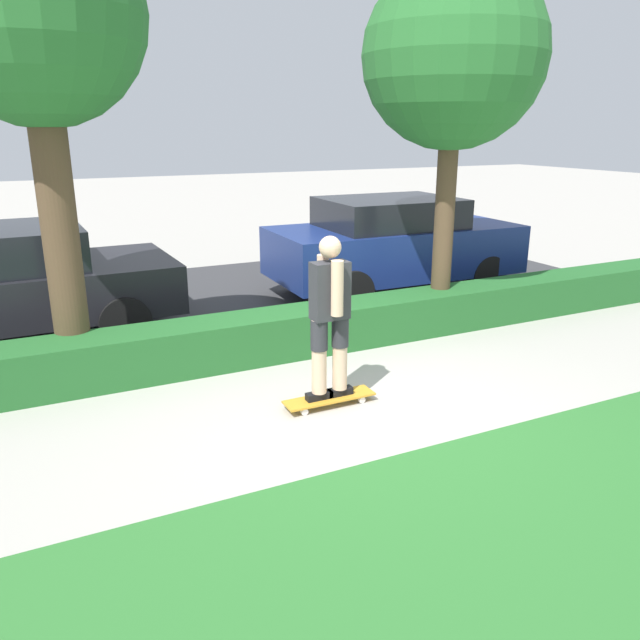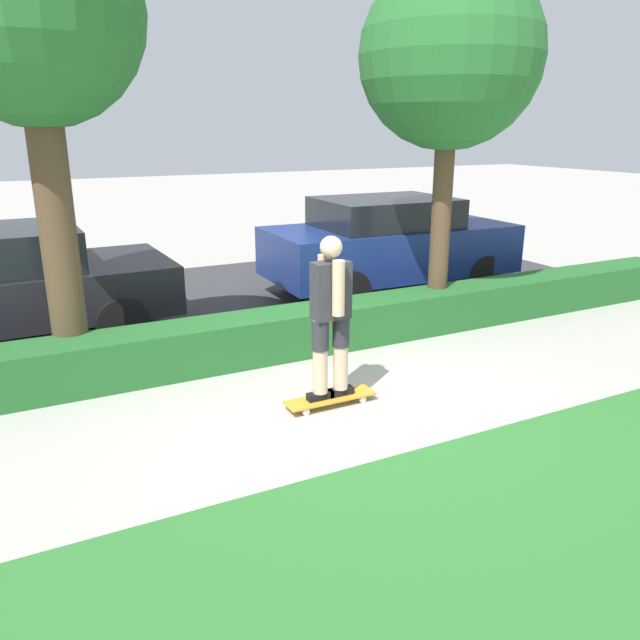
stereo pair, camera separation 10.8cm
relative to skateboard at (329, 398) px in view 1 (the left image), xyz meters
The scene contains 10 objects.
ground_plane 0.27m from the skateboard, 24.36° to the right, with size 60.00×60.00×0.00m, color #ADA89E.
grass_lawn_strip 3.12m from the skateboard, 85.69° to the right, with size 12.89×4.00×0.01m.
street_asphalt 4.10m from the skateboard, 86.73° to the left, with size 12.89×5.00×0.01m.
hedge_row 1.52m from the skateboard, 81.10° to the left, with size 12.89×0.60×0.52m.
skateboard is the anchor object (origin of this frame).
skater_person 0.84m from the skateboard, 39.81° to the right, with size 0.48×0.40×1.56m.
tree_near 4.40m from the skateboard, 139.14° to the left, with size 2.05×2.05×4.59m.
tree_mid 4.41m from the skateboard, 33.28° to the left, with size 2.21×2.21×4.49m.
parked_car_front 4.47m from the skateboard, 128.38° to the left, with size 4.08×1.96×1.41m.
parked_car_middle 4.49m from the skateboard, 49.99° to the left, with size 3.96×1.86×1.51m.
Camera 1 is at (-2.72, -4.80, 2.57)m, focal length 35.00 mm.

